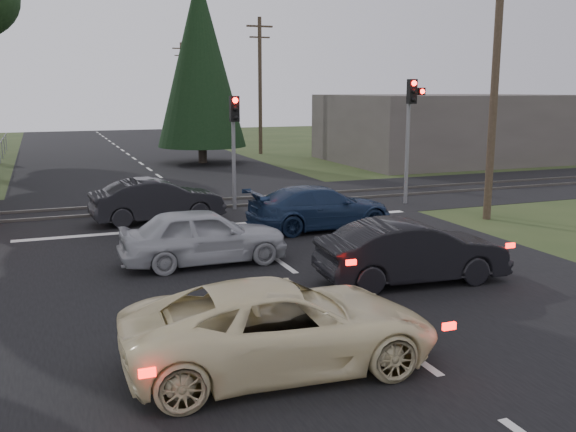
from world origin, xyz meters
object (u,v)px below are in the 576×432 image
traffic_signal_center (234,133)px  utility_pole_far (182,85)px  dark_hatchback (412,252)px  dark_car_far (157,201)px  traffic_signal_right (411,117)px  silver_car (204,236)px  utility_pole_mid (260,83)px  cream_coupe (282,326)px  blue_sedan (320,208)px  utility_pole_near (495,77)px

traffic_signal_center → utility_pole_far: 44.99m
dark_hatchback → dark_car_far: (-4.21, 8.96, -0.00)m
traffic_signal_right → silver_car: (-9.38, -5.58, -2.60)m
silver_car → dark_car_far: (-0.18, 5.70, -0.00)m
utility_pole_mid → utility_pole_far: same height
cream_coupe → dark_car_far: (0.16, 12.18, 0.02)m
utility_pole_mid → blue_sedan: size_ratio=1.93×
utility_pole_mid → silver_car: 28.36m
traffic_signal_right → utility_pole_far: size_ratio=0.52×
cream_coupe → blue_sedan: 10.35m
utility_pole_far → blue_sedan: (-5.93, -48.39, -4.05)m
utility_pole_far → silver_car: (-10.33, -51.11, -4.01)m
cream_coupe → traffic_signal_center: bearing=-10.4°
utility_pole_near → silver_car: utility_pole_near is taller
utility_pole_far → silver_car: 52.30m
utility_pole_mid → blue_sedan: bearing=-104.2°
traffic_signal_right → utility_pole_mid: bearing=87.3°
traffic_signal_center → utility_pole_mid: 20.82m
utility_pole_mid → dark_car_far: bearing=-117.2°
utility_pole_near → dark_hatchback: bearing=-139.5°
traffic_signal_center → utility_pole_mid: utility_pole_mid is taller
utility_pole_mid → utility_pole_near: bearing=-90.0°
utility_pole_mid → traffic_signal_center: bearing=-111.2°
utility_pole_near → dark_car_far: bearing=161.2°
blue_sedan → dark_hatchback: bearing=174.1°
utility_pole_far → cream_coupe: size_ratio=1.81×
traffic_signal_right → utility_pole_mid: utility_pole_mid is taller
traffic_signal_center → blue_sedan: size_ratio=0.88×
cream_coupe → dark_hatchback: bearing=-50.6°
silver_car → dark_car_far: silver_car is taller
utility_pole_far → cream_coupe: bearing=-100.5°
cream_coupe → dark_car_far: size_ratio=1.15×
utility_pole_mid → cream_coupe: 34.53m
cream_coupe → blue_sedan: cream_coupe is taller
utility_pole_near → utility_pole_mid: bearing=90.0°
utility_pole_mid → blue_sedan: (-5.93, -23.39, -4.05)m
dark_hatchback → dark_car_far: dark_hatchback is taller
traffic_signal_right → cream_coupe: 15.72m
blue_sedan → dark_car_far: size_ratio=1.08×
utility_pole_far → cream_coupe: utility_pole_far is taller
utility_pole_far → utility_pole_near: bearing=-90.0°
traffic_signal_center → blue_sedan: traffic_signal_center is taller
cream_coupe → dark_car_far: 12.18m
dark_hatchback → blue_sedan: size_ratio=0.93×
utility_pole_near → utility_pole_mid: (0.00, 24.00, 0.00)m
traffic_signal_right → utility_pole_far: (0.95, 45.53, 1.41)m
utility_pole_far → dark_hatchback: utility_pole_far is taller
utility_pole_mid → utility_pole_far: bearing=90.0°
utility_pole_mid → cream_coupe: utility_pole_mid is taller
traffic_signal_center → utility_pole_mid: (7.50, 19.32, 1.92)m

